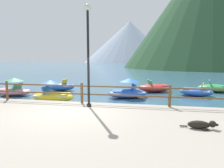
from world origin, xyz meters
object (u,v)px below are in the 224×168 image
object	(u,v)px
pedal_boat_0	(53,95)
pedal_boat_6	(215,88)
dog_resting	(201,125)
pedal_boat_5	(128,91)
lamp_post	(88,46)
pedal_boat_3	(60,87)
pedal_boat_2	(196,91)
pedal_boat_4	(155,88)
pedal_boat_1	(13,90)

from	to	relation	value
pedal_boat_0	pedal_boat_6	distance (m)	11.68
dog_resting	pedal_boat_5	xyz separation A→B (m)	(-2.98, 6.57, -0.11)
lamp_post	pedal_boat_3	size ratio (longest dim) A/B	1.91
dog_resting	pedal_boat_2	xyz separation A→B (m)	(1.42, 8.00, -0.22)
dog_resting	pedal_boat_0	xyz separation A→B (m)	(-7.01, 4.37, -0.10)
pedal_boat_0	pedal_boat_6	world-z (taller)	pedal_boat_0
pedal_boat_5	lamp_post	bearing A→B (deg)	-104.41
lamp_post	pedal_boat_4	distance (m)	8.20
dog_resting	pedal_boat_1	bearing A→B (deg)	151.22
pedal_boat_2	pedal_boat_3	world-z (taller)	pedal_boat_3
lamp_post	pedal_boat_5	bearing A→B (deg)	75.59
pedal_boat_0	pedal_boat_3	xyz separation A→B (m)	(-1.49, 4.14, -0.12)
dog_resting	pedal_boat_6	size ratio (longest dim) A/B	0.40
pedal_boat_1	pedal_boat_3	world-z (taller)	pedal_boat_1
lamp_post	pedal_boat_1	world-z (taller)	lamp_post
pedal_boat_3	pedal_boat_6	world-z (taller)	pedal_boat_3
pedal_boat_6	pedal_boat_2	bearing A→B (deg)	-131.24
pedal_boat_4	pedal_boat_5	xyz separation A→B (m)	(-1.73, -2.72, 0.10)
lamp_post	pedal_boat_3	world-z (taller)	lamp_post
pedal_boat_2	pedal_boat_6	xyz separation A→B (m)	(1.78, 2.03, 0.00)
pedal_boat_1	pedal_boat_5	xyz separation A→B (m)	(7.73, 0.69, 0.02)
lamp_post	pedal_boat_5	distance (m)	5.30
pedal_boat_0	pedal_boat_3	distance (m)	4.40
pedal_boat_3	dog_resting	bearing A→B (deg)	-45.03
pedal_boat_1	pedal_boat_6	size ratio (longest dim) A/B	0.96
pedal_boat_1	pedal_boat_4	world-z (taller)	pedal_boat_1
pedal_boat_2	pedal_boat_6	bearing A→B (deg)	48.76
pedal_boat_3	pedal_boat_2	bearing A→B (deg)	-2.89
pedal_boat_2	pedal_boat_5	xyz separation A→B (m)	(-4.40, -1.43, 0.11)
pedal_boat_6	pedal_boat_3	bearing A→B (deg)	-172.56
pedal_boat_0	pedal_boat_1	world-z (taller)	pedal_boat_0
pedal_boat_0	lamp_post	bearing A→B (deg)	-38.35
lamp_post	pedal_boat_6	world-z (taller)	lamp_post
pedal_boat_2	pedal_boat_0	bearing A→B (deg)	-156.65
lamp_post	pedal_boat_5	xyz separation A→B (m)	(1.15, 4.48, -2.57)
dog_resting	pedal_boat_0	distance (m)	8.26
dog_resting	pedal_boat_0	size ratio (longest dim) A/B	0.44
pedal_boat_5	pedal_boat_6	distance (m)	7.08
pedal_boat_1	pedal_boat_5	world-z (taller)	pedal_boat_5
pedal_boat_0	pedal_boat_6	size ratio (longest dim) A/B	0.92
pedal_boat_1	pedal_boat_4	bearing A→B (deg)	19.76
pedal_boat_3	pedal_boat_4	bearing A→B (deg)	6.14
pedal_boat_0	pedal_boat_5	size ratio (longest dim) A/B	0.86
pedal_boat_5	dog_resting	bearing A→B (deg)	-65.62
dog_resting	pedal_boat_5	distance (m)	7.21
pedal_boat_1	dog_resting	bearing A→B (deg)	-28.78
pedal_boat_1	pedal_boat_3	bearing A→B (deg)	49.80
pedal_boat_5	pedal_boat_3	bearing A→B (deg)	160.67
dog_resting	pedal_boat_1	size ratio (longest dim) A/B	0.42
pedal_boat_0	pedal_boat_6	xyz separation A→B (m)	(10.21, 5.67, -0.12)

